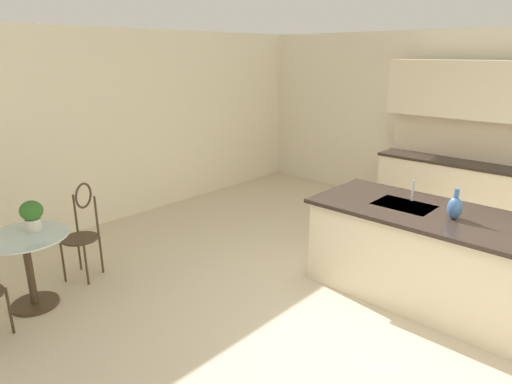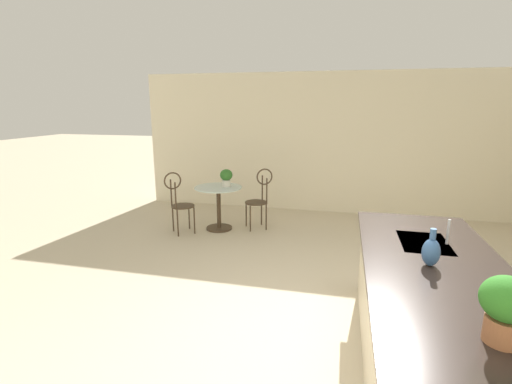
{
  "view_description": "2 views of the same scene",
  "coord_description": "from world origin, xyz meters",
  "px_view_note": "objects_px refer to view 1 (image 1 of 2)",
  "views": [
    {
      "loc": [
        1.49,
        -3.21,
        2.37
      ],
      "look_at": [
        -1.74,
        0.28,
        0.87
      ],
      "focal_mm": 30.94,
      "sensor_mm": 36.0,
      "label": 1
    },
    {
      "loc": [
        3.02,
        0.12,
        2.09
      ],
      "look_at": [
        -0.92,
        -0.82,
        1.12
      ],
      "focal_mm": 25.78,
      "sensor_mm": 36.0,
      "label": 2
    }
  ],
  "objects_px": {
    "chair_near_window": "(82,227)",
    "bistro_table": "(29,264)",
    "potted_plant_on_table": "(32,214)",
    "vase_on_counter": "(455,207)"
  },
  "relations": [
    {
      "from": "chair_near_window",
      "to": "potted_plant_on_table",
      "type": "distance_m",
      "value": 0.65
    },
    {
      "from": "bistro_table",
      "to": "chair_near_window",
      "type": "bearing_deg",
      "value": 108.29
    },
    {
      "from": "potted_plant_on_table",
      "to": "vase_on_counter",
      "type": "relative_size",
      "value": 1.03
    },
    {
      "from": "chair_near_window",
      "to": "bistro_table",
      "type": "bearing_deg",
      "value": -71.71
    },
    {
      "from": "bistro_table",
      "to": "vase_on_counter",
      "type": "bearing_deg",
      "value": 42.44
    },
    {
      "from": "bistro_table",
      "to": "vase_on_counter",
      "type": "distance_m",
      "value": 4.03
    },
    {
      "from": "potted_plant_on_table",
      "to": "vase_on_counter",
      "type": "distance_m",
      "value": 3.95
    },
    {
      "from": "chair_near_window",
      "to": "vase_on_counter",
      "type": "distance_m",
      "value": 3.78
    },
    {
      "from": "chair_near_window",
      "to": "potted_plant_on_table",
      "type": "height_order",
      "value": "chair_near_window"
    },
    {
      "from": "chair_near_window",
      "to": "vase_on_counter",
      "type": "bearing_deg",
      "value": 32.72
    }
  ]
}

